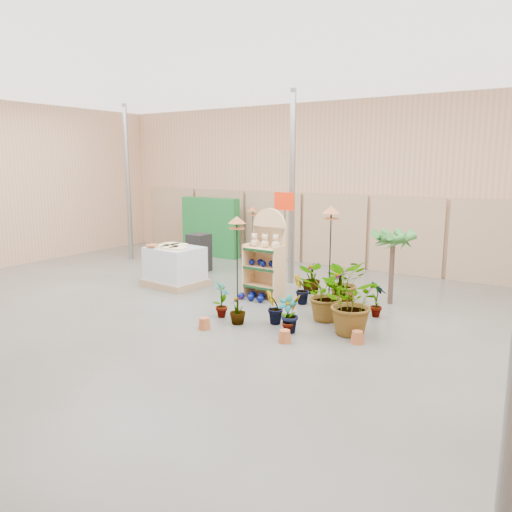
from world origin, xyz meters
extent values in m
cube|color=#4F4F4A|center=(0.00, 0.00, -0.05)|extent=(15.00, 12.00, 0.10)
cube|color=white|center=(0.00, 0.00, 4.55)|extent=(15.00, 12.00, 0.10)
cube|color=tan|center=(0.00, 6.05, 2.25)|extent=(15.00, 0.10, 4.50)
cylinder|color=gray|center=(-5.50, 3.50, 2.25)|extent=(0.14, 0.14, 4.50)
cylinder|color=gray|center=(0.00, 3.50, 2.25)|extent=(0.14, 0.14, 4.50)
cube|color=#9C7D5E|center=(-6.00, 5.92, 1.00)|extent=(1.90, 0.06, 2.00)
cube|color=#9C7D5E|center=(-4.00, 5.92, 1.00)|extent=(1.90, 0.06, 2.00)
cube|color=#9C7D5E|center=(-2.00, 5.92, 1.00)|extent=(1.90, 0.06, 2.00)
cube|color=#9C7D5E|center=(0.00, 5.92, 1.00)|extent=(1.90, 0.06, 2.00)
cube|color=#9C7D5E|center=(2.00, 5.92, 1.00)|extent=(1.90, 0.06, 2.00)
cube|color=#9C7D5E|center=(4.00, 5.92, 1.00)|extent=(1.90, 0.06, 2.00)
cube|color=#DAAE76|center=(0.19, 2.20, 0.75)|extent=(0.80, 0.09, 1.51)
cylinder|color=#DAAE76|center=(0.19, 2.20, 1.51)|extent=(0.80, 0.09, 0.80)
cube|color=#DAAE76|center=(0.19, 1.97, 0.27)|extent=(0.77, 0.46, 0.04)
cube|color=#0F3819|center=(0.19, 1.75, 0.27)|extent=(0.76, 0.04, 0.05)
cube|color=#DAAE76|center=(0.19, 1.97, 0.67)|extent=(0.77, 0.46, 0.04)
cube|color=#0F3819|center=(0.19, 1.75, 0.67)|extent=(0.76, 0.04, 0.05)
cube|color=#DAAE76|center=(0.19, 1.97, 1.07)|extent=(0.77, 0.46, 0.04)
cube|color=#0F3819|center=(0.19, 1.75, 1.07)|extent=(0.76, 0.04, 0.05)
cube|color=#DAAE76|center=(-0.20, 1.97, 0.58)|extent=(0.05, 0.44, 1.15)
cube|color=#DAAE76|center=(0.57, 1.97, 0.58)|extent=(0.05, 0.44, 1.15)
sphere|color=beige|center=(-0.08, 2.02, 1.16)|extent=(0.16, 0.16, 0.16)
sphere|color=beige|center=(-0.08, 2.02, 1.30)|extent=(0.12, 0.12, 0.12)
sphere|color=beige|center=(0.19, 2.02, 1.17)|extent=(0.17, 0.17, 0.17)
sphere|color=beige|center=(0.19, 2.02, 1.31)|extent=(0.12, 0.12, 0.12)
sphere|color=beige|center=(0.45, 2.02, 1.17)|extent=(0.18, 0.18, 0.18)
sphere|color=beige|center=(0.45, 2.02, 1.32)|extent=(0.12, 0.12, 0.12)
sphere|color=#050D59|center=(-0.10, 1.95, 0.75)|extent=(0.13, 0.13, 0.13)
sphere|color=#050D59|center=(0.04, 2.06, 0.75)|extent=(0.13, 0.13, 0.13)
sphere|color=#050D59|center=(0.19, 1.95, 0.75)|extent=(0.13, 0.13, 0.13)
sphere|color=#050D59|center=(0.33, 2.06, 0.75)|extent=(0.13, 0.13, 0.13)
sphere|color=#050D59|center=(0.47, 1.95, 0.75)|extent=(0.13, 0.13, 0.13)
sphere|color=#050D59|center=(-0.15, 1.62, 0.07)|extent=(0.15, 0.15, 0.15)
sphere|color=#050D59|center=(-0.03, 1.86, 0.07)|extent=(0.15, 0.15, 0.15)
sphere|color=#050D59|center=(0.09, 1.62, 0.07)|extent=(0.15, 0.15, 0.15)
sphere|color=#050D59|center=(0.21, 1.86, 0.07)|extent=(0.15, 0.15, 0.15)
sphere|color=#050D59|center=(0.33, 1.62, 0.07)|extent=(0.15, 0.15, 0.15)
cube|color=#9C7D5E|center=(-2.13, 1.74, 0.08)|extent=(1.39, 1.20, 0.16)
cube|color=silver|center=(-2.13, 1.74, 0.54)|extent=(1.28, 1.08, 0.76)
cylinder|color=beige|center=(-2.40, 1.58, 0.94)|extent=(0.43, 0.43, 0.04)
cylinder|color=beige|center=(-2.13, 1.58, 0.94)|extent=(0.43, 0.43, 0.04)
cylinder|color=beige|center=(-1.85, 1.58, 0.94)|extent=(0.43, 0.43, 0.04)
cylinder|color=beige|center=(-2.40, 1.90, 0.94)|extent=(0.43, 0.43, 0.04)
cylinder|color=beige|center=(-2.13, 1.90, 0.94)|extent=(0.43, 0.43, 0.04)
cube|color=black|center=(-2.68, 3.29, 0.25)|extent=(0.50, 0.50, 0.50)
cube|color=black|center=(-2.68, 3.29, 0.75)|extent=(0.50, 0.50, 0.50)
cube|color=black|center=(-2.98, 3.29, 0.25)|extent=(0.50, 0.50, 0.50)
cube|color=#176529|center=(-3.80, 5.20, 0.90)|extent=(2.00, 0.30, 1.80)
cylinder|color=gray|center=(0.10, 3.00, 1.10)|extent=(0.05, 0.05, 2.20)
cube|color=red|center=(0.10, 2.96, 2.00)|extent=(0.50, 0.03, 0.40)
cylinder|color=black|center=(0.18, 1.00, 0.80)|extent=(0.02, 0.02, 1.61)
cylinder|color=#A7592F|center=(0.18, 1.00, 1.61)|extent=(0.30, 0.30, 0.02)
cone|color=#A7592F|center=(0.18, 1.00, 1.78)|extent=(0.34, 0.34, 0.14)
cylinder|color=black|center=(1.83, 1.71, 0.92)|extent=(0.02, 0.02, 1.83)
cylinder|color=#A7592F|center=(1.83, 1.71, 1.83)|extent=(0.30, 0.30, 0.02)
cone|color=#A7592F|center=(1.83, 1.71, 2.00)|extent=(0.34, 0.34, 0.14)
cylinder|color=black|center=(-1.97, 4.81, 0.71)|extent=(0.02, 0.02, 1.42)
cylinder|color=#A7592F|center=(-1.97, 4.81, 1.42)|extent=(0.30, 0.30, 0.02)
cone|color=#A7592F|center=(-1.97, 4.81, 1.59)|extent=(0.34, 0.34, 0.14)
cylinder|color=brown|center=(2.60, 3.03, 0.63)|extent=(0.10, 0.10, 1.27)
imported|color=#30752D|center=(0.26, 0.39, 0.36)|extent=(0.35, 0.43, 0.71)
imported|color=#30752D|center=(1.29, 0.58, 0.31)|extent=(0.35, 0.40, 0.63)
imported|color=#30752D|center=(1.95, 1.24, 0.50)|extent=(1.16, 1.19, 1.00)
imported|color=#30752D|center=(2.05, 1.71, 0.46)|extent=(0.59, 0.59, 0.92)
imported|color=#30752D|center=(2.68, 2.00, 0.35)|extent=(0.44, 0.41, 0.70)
imported|color=#30752D|center=(1.09, 1.98, 0.31)|extent=(0.40, 0.43, 0.62)
imported|color=#30752D|center=(1.80, 2.52, 0.46)|extent=(1.04, 1.08, 0.92)
imported|color=#30752D|center=(0.73, 0.25, 0.26)|extent=(0.35, 0.35, 0.53)
imported|color=#30752D|center=(1.73, 0.29, 0.33)|extent=(0.36, 0.25, 0.67)
imported|color=#30752D|center=(1.75, 0.38, 0.33)|extent=(0.40, 0.44, 0.66)
imported|color=#30752D|center=(2.59, 0.80, 0.56)|extent=(1.12, 1.00, 1.13)
imported|color=#30752D|center=(0.84, 2.92, 0.34)|extent=(0.54, 0.54, 0.69)
camera|label=1|loc=(5.71, -6.77, 2.86)|focal=35.00mm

